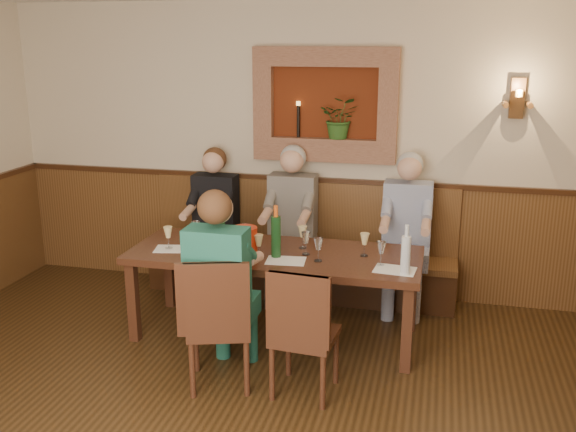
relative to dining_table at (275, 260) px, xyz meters
name	(u,v)px	position (x,y,z in m)	size (l,w,h in m)	color
room_shell	(182,153)	(0.00, -1.85, 1.21)	(6.04, 6.04, 2.82)	beige
wainscoting	(192,382)	(0.00, -1.85, -0.09)	(6.02, 6.02, 1.15)	#4F3116
wall_niche	(329,110)	(0.24, 1.09, 1.13)	(1.36, 0.30, 1.06)	#5C210D
wall_sconce	(517,99)	(1.90, 1.08, 1.27)	(0.25, 0.20, 0.35)	#4F3116
dining_table	(275,260)	(0.00, 0.00, 0.00)	(2.40, 0.90, 0.75)	#35190F
bench	(299,262)	(0.00, 0.94, -0.35)	(3.00, 0.45, 1.11)	#381E0F
chair_near_left	(220,348)	(-0.18, -0.88, -0.38)	(0.56, 0.56, 1.01)	#35190F
chair_near_right	(304,357)	(0.43, -0.85, -0.39)	(0.46, 0.46, 0.97)	#35190F
person_bench_left	(213,234)	(-0.85, 0.84, -0.08)	(0.43, 0.52, 1.44)	black
person_bench_mid	(291,237)	(-0.06, 0.84, -0.05)	(0.45, 0.55, 1.49)	#595651
person_bench_right	(405,246)	(1.02, 0.84, -0.07)	(0.44, 0.54, 1.47)	navy
person_chair_front	(223,302)	(-0.19, -0.78, -0.07)	(0.44, 0.54, 1.47)	#184D56
spittoon_bucket	(245,241)	(-0.21, -0.14, 0.19)	(0.21, 0.21, 0.24)	red
wine_bottle_green_a	(276,236)	(0.04, -0.12, 0.25)	(0.10, 0.10, 0.43)	#19471E
wine_bottle_green_b	(221,223)	(-0.52, 0.17, 0.24)	(0.09, 0.09, 0.39)	#19471E
water_bottle	(406,254)	(1.08, -0.28, 0.23)	(0.10, 0.10, 0.38)	silver
tasting_sheet_a	(173,249)	(-0.85, -0.13, 0.08)	(0.30, 0.21, 0.00)	white
tasting_sheet_b	(286,261)	(0.14, -0.20, 0.08)	(0.31, 0.22, 0.00)	white
tasting_sheet_c	(395,270)	(1.00, -0.20, 0.08)	(0.31, 0.22, 0.00)	white
tasting_sheet_d	(220,259)	(-0.38, -0.28, 0.08)	(0.28, 0.20, 0.00)	white
wine_glass_0	(168,238)	(-0.89, -0.13, 0.17)	(0.08, 0.08, 0.19)	#E4CE88
wine_glass_1	(196,232)	(-0.72, 0.08, 0.17)	(0.08, 0.08, 0.19)	white
wine_glass_2	(209,243)	(-0.51, -0.19, 0.17)	(0.08, 0.08, 0.19)	#E4CE88
wine_glass_3	(245,235)	(-0.28, 0.10, 0.17)	(0.08, 0.08, 0.19)	white
wine_glass_4	(259,246)	(-0.09, -0.17, 0.17)	(0.08, 0.08, 0.19)	#E4CE88
wine_glass_5	(303,237)	(0.20, 0.15, 0.17)	(0.08, 0.08, 0.19)	#E4CE88
wine_glass_6	(318,250)	(0.39, -0.14, 0.17)	(0.08, 0.08, 0.19)	white
wine_glass_7	(365,245)	(0.73, 0.07, 0.17)	(0.08, 0.08, 0.19)	#E4CE88
wine_glass_8	(381,254)	(0.88, -0.12, 0.17)	(0.08, 0.08, 0.19)	white
wine_glass_9	(236,250)	(-0.24, -0.29, 0.17)	(0.08, 0.08, 0.19)	#E4CE88
wine_glass_10	(306,243)	(0.26, -0.01, 0.17)	(0.08, 0.08, 0.19)	white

